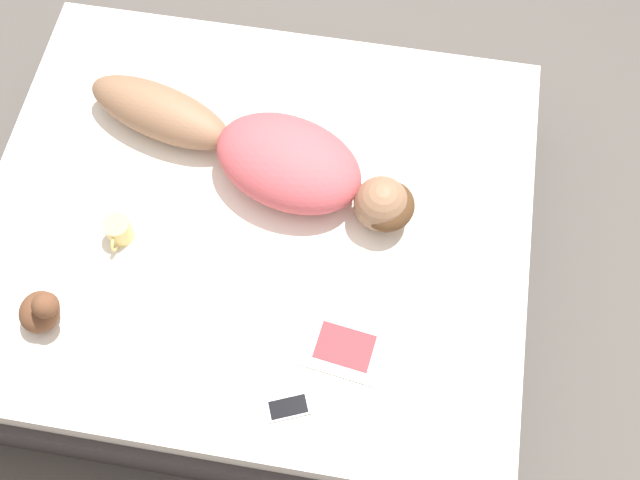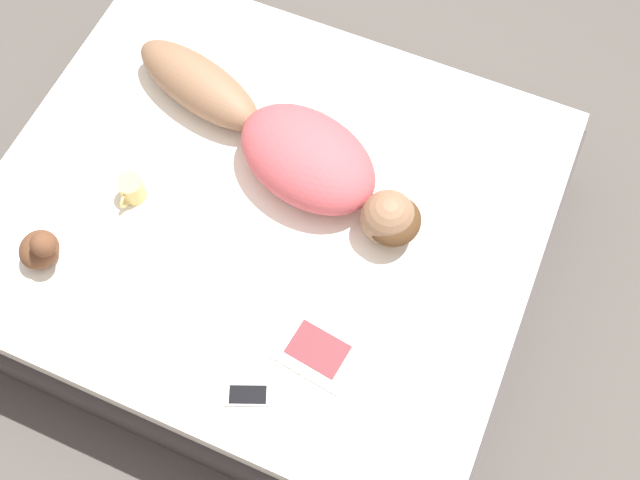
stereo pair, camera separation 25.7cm
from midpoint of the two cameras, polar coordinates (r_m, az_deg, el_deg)
The scene contains 7 objects.
ground_plane at distance 3.15m, azimuth -1.26°, elevation -1.79°, with size 12.00×12.00×0.00m, color #4C4742.
bed at distance 2.92m, azimuth -1.36°, elevation 0.17°, with size 1.73×2.01×0.52m.
person at distance 2.68m, azimuth 0.21°, elevation 6.97°, with size 0.57×1.30×0.22m.
open_magazine at distance 2.51m, azimuth 3.91°, elevation -6.85°, with size 0.43×0.32×0.01m.
coffee_mug at distance 2.71m, azimuth -11.56°, elevation 3.55°, with size 0.13×0.09×0.09m.
cell_phone at distance 2.44m, azimuth -2.48°, elevation -12.05°, with size 0.12×0.16×0.01m.
plush_toy at distance 2.65m, azimuth -18.01°, elevation -0.92°, with size 0.14×0.16×0.19m.
Camera 2 is at (1.07, 0.68, 2.90)m, focal length 42.00 mm.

